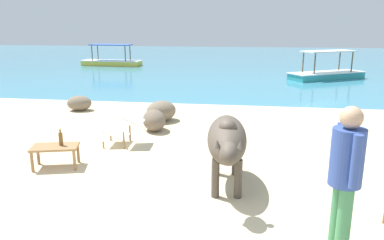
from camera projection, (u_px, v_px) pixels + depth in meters
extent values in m
cube|color=#CCB78E|center=(131.00, 215.00, 4.81)|extent=(18.00, 14.00, 0.04)
cube|color=teal|center=(228.00, 61.00, 25.90)|extent=(60.00, 36.00, 0.03)
cylinder|color=#4C4238|center=(238.00, 179.00, 5.19)|extent=(0.11, 0.11, 0.57)
cylinder|color=#4C4238|center=(215.00, 178.00, 5.21)|extent=(0.11, 0.11, 0.57)
cylinder|color=#4C4238|center=(235.00, 158.00, 6.01)|extent=(0.11, 0.11, 0.57)
cylinder|color=#4C4238|center=(216.00, 157.00, 6.03)|extent=(0.11, 0.11, 0.57)
ellipsoid|color=#4C4238|center=(227.00, 139.00, 5.50)|extent=(0.70, 1.58, 0.62)
ellipsoid|color=#4C4238|center=(229.00, 154.00, 4.55)|extent=(0.28, 0.43, 0.29)
cone|color=#4C4238|center=(241.00, 144.00, 4.51)|extent=(0.11, 0.11, 0.10)
cone|color=#4C4238|center=(217.00, 144.00, 4.53)|extent=(0.11, 0.11, 0.10)
ellipsoid|color=#4C4238|center=(228.00, 126.00, 5.17)|extent=(0.27, 0.31, 0.21)
cube|color=olive|center=(55.00, 147.00, 6.30)|extent=(0.85, 0.63, 0.04)
cylinder|color=olive|center=(78.00, 153.00, 6.56)|extent=(0.05, 0.05, 0.34)
cylinder|color=olive|center=(74.00, 160.00, 6.22)|extent=(0.05, 0.05, 0.34)
cylinder|color=olive|center=(38.00, 155.00, 6.48)|extent=(0.05, 0.05, 0.34)
cylinder|color=olive|center=(32.00, 162.00, 6.14)|extent=(0.05, 0.05, 0.34)
cylinder|color=brown|center=(61.00, 139.00, 6.30)|extent=(0.07, 0.07, 0.22)
cylinder|color=brown|center=(60.00, 131.00, 6.26)|extent=(0.03, 0.03, 0.06)
cylinder|color=yellow|center=(60.00, 129.00, 6.25)|extent=(0.03, 0.03, 0.02)
cylinder|color=olive|center=(103.00, 145.00, 7.35)|extent=(0.04, 0.04, 0.14)
cylinder|color=olive|center=(111.00, 137.00, 7.86)|extent=(0.04, 0.04, 0.14)
cylinder|color=olive|center=(124.00, 140.00, 7.30)|extent=(0.04, 0.04, 0.34)
cylinder|color=olive|center=(130.00, 133.00, 7.80)|extent=(0.04, 0.04, 0.34)
cube|color=silver|center=(117.00, 133.00, 7.55)|extent=(0.47, 0.55, 0.21)
cube|color=silver|center=(131.00, 118.00, 7.45)|extent=(0.50, 0.56, 0.23)
cylinder|color=olive|center=(384.00, 218.00, 4.55)|extent=(0.04, 0.04, 0.14)
cylinder|color=#428956|center=(343.00, 226.00, 3.71)|extent=(0.14, 0.14, 0.82)
cylinder|color=#428956|center=(337.00, 217.00, 3.89)|extent=(0.14, 0.14, 0.82)
cylinder|color=#334C99|center=(347.00, 157.00, 3.63)|extent=(0.32, 0.32, 0.58)
cylinder|color=#334C99|center=(356.00, 162.00, 3.42)|extent=(0.09, 0.09, 0.52)
cylinder|color=#334C99|center=(340.00, 148.00, 3.82)|extent=(0.09, 0.09, 0.52)
sphere|color=tan|center=(351.00, 117.00, 3.53)|extent=(0.22, 0.22, 0.22)
ellipsoid|color=#756651|center=(161.00, 111.00, 9.43)|extent=(0.99, 1.04, 0.52)
ellipsoid|color=#6B5B4C|center=(154.00, 120.00, 8.55)|extent=(0.77, 0.88, 0.49)
ellipsoid|color=#756651|center=(79.00, 103.00, 10.61)|extent=(0.75, 0.61, 0.43)
cube|color=teal|center=(326.00, 76.00, 17.13)|extent=(3.64, 2.83, 0.28)
cube|color=white|center=(327.00, 72.00, 17.09)|extent=(3.73, 2.92, 0.04)
cylinder|color=brown|center=(339.00, 61.00, 17.74)|extent=(0.06, 0.06, 0.95)
cylinder|color=brown|center=(352.00, 62.00, 17.05)|extent=(0.06, 0.06, 0.95)
cylinder|color=brown|center=(303.00, 63.00, 16.91)|extent=(0.06, 0.06, 0.95)
cylinder|color=brown|center=(315.00, 64.00, 16.23)|extent=(0.06, 0.06, 0.95)
cube|color=silver|center=(329.00, 51.00, 16.86)|extent=(2.63, 2.12, 0.06)
cube|color=gold|center=(112.00, 63.00, 22.94)|extent=(3.67, 1.36, 0.28)
cube|color=white|center=(112.00, 61.00, 22.90)|extent=(3.75, 1.42, 0.04)
cylinder|color=brown|center=(92.00, 53.00, 22.66)|extent=(0.06, 0.06, 0.95)
cylinder|color=brown|center=(98.00, 52.00, 23.39)|extent=(0.06, 0.06, 0.95)
cylinder|color=brown|center=(125.00, 54.00, 22.20)|extent=(0.06, 0.06, 0.95)
cylinder|color=brown|center=(130.00, 53.00, 22.93)|extent=(0.06, 0.06, 0.95)
cube|color=#3D66C6|center=(111.00, 45.00, 22.67)|extent=(2.58, 1.12, 0.06)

